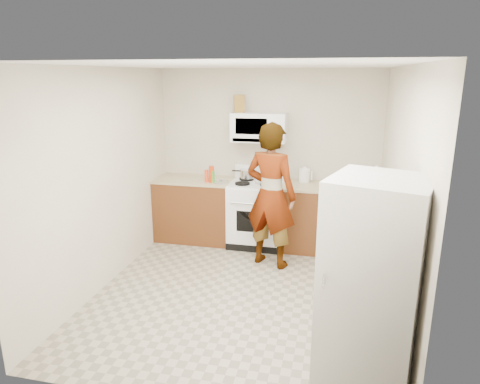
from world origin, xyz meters
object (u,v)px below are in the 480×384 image
(gas_range, at_px, (257,212))
(saucepan, at_px, (247,174))
(person, at_px, (271,196))
(kettle, at_px, (304,175))
(fridge, at_px, (373,285))
(microwave, at_px, (259,127))

(gas_range, xyz_separation_m, saucepan, (-0.17, 0.16, 0.53))
(person, distance_m, kettle, 0.90)
(person, relative_size, fridge, 1.10)
(person, bearing_deg, kettle, -94.80)
(microwave, bearing_deg, gas_range, -90.00)
(kettle, bearing_deg, gas_range, -143.03)
(microwave, height_order, saucepan, microwave)
(microwave, xyz_separation_m, person, (0.30, -0.77, -0.77))
(gas_range, distance_m, fridge, 3.05)
(kettle, bearing_deg, saucepan, -157.00)
(microwave, distance_m, saucepan, 0.71)
(gas_range, xyz_separation_m, fridge, (1.41, -2.68, 0.36))
(person, bearing_deg, microwave, -50.59)
(saucepan, bearing_deg, person, -59.52)
(microwave, relative_size, fridge, 0.45)
(person, relative_size, saucepan, 8.74)
(microwave, relative_size, saucepan, 3.57)
(gas_range, distance_m, person, 0.84)
(fridge, relative_size, saucepan, 7.98)
(gas_range, relative_size, fridge, 0.66)
(gas_range, xyz_separation_m, person, (0.30, -0.65, 0.45))
(gas_range, height_order, saucepan, gas_range)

